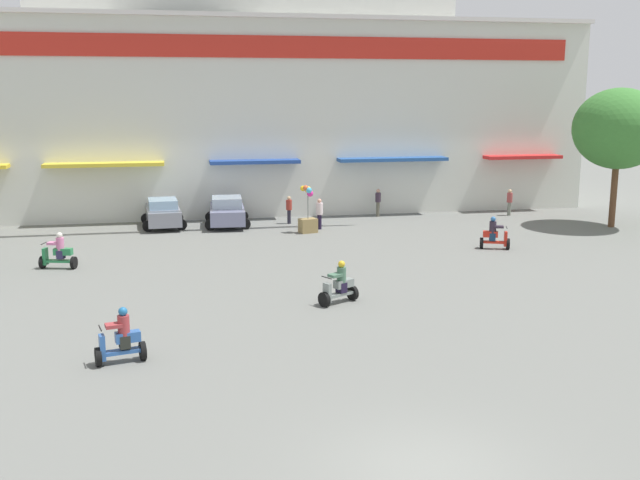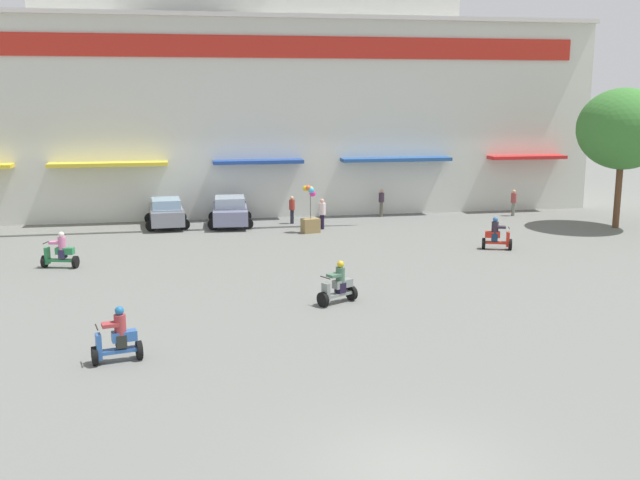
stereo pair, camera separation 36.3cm
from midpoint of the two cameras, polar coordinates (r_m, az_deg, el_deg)
ground_plane at (r=26.95m, az=-0.64°, el=-4.24°), size 128.00×128.00×0.00m
colonial_building at (r=48.31m, az=-5.40°, el=14.28°), size 41.51×15.02×22.87m
plaza_tree_1 at (r=42.82m, az=22.66°, el=7.93°), size 4.71×5.12×7.51m
parked_car_0 at (r=41.18m, az=-11.57°, el=2.09°), size 2.51×4.03×1.55m
parked_car_1 at (r=40.99m, az=-6.73°, el=2.23°), size 2.59×4.24×1.60m
scooter_rider_1 at (r=35.53m, az=13.82°, el=0.30°), size 1.46×0.98×1.55m
scooter_rider_3 at (r=25.70m, az=1.82°, el=-3.59°), size 1.53×1.16×1.52m
scooter_rider_4 at (r=20.91m, az=-14.95°, el=-7.44°), size 1.41×0.80×1.57m
scooter_rider_5 at (r=32.68m, az=-19.19°, el=-0.94°), size 1.57×0.89×1.55m
pedestrian_0 at (r=41.32m, az=-1.93°, el=2.50°), size 0.45×0.45×1.56m
pedestrian_1 at (r=43.79m, az=5.02°, el=3.05°), size 0.38×0.38×1.65m
pedestrian_2 at (r=45.45m, az=14.99°, el=2.94°), size 0.46×0.46×1.58m
pedestrian_3 at (r=39.58m, az=0.43°, el=2.18°), size 0.53×0.53×1.66m
balloon_vendor_cart at (r=38.60m, az=-0.48°, el=1.90°), size 1.02×0.81×2.53m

